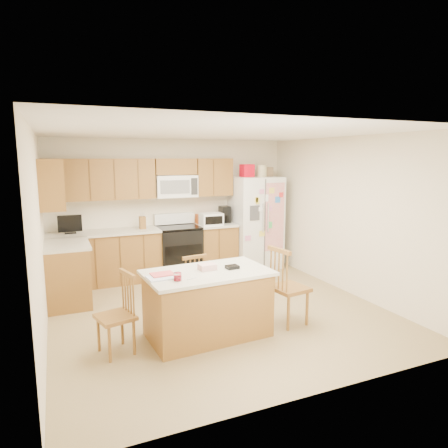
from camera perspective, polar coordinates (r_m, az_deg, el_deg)
name	(u,v)px	position (r m, az deg, el deg)	size (l,w,h in m)	color
ground	(218,311)	(5.85, -0.83, -12.28)	(4.50, 4.50, 0.00)	olive
room_shell	(218,211)	(5.48, -0.86, 1.84)	(4.60, 4.60, 2.52)	beige
cabinetry	(125,232)	(7.02, -13.93, -1.09)	(3.36, 1.56, 2.15)	brown
stove	(179,250)	(7.46, -6.51, -3.71)	(0.76, 0.65, 1.13)	black
refrigerator	(256,221)	(7.90, 4.54, 0.37)	(0.90, 0.79, 2.04)	white
island	(208,303)	(4.97, -2.36, -11.22)	(1.55, 0.97, 0.91)	brown
windsor_chair_left	(117,316)	(4.70, -14.99, -12.54)	(0.46, 0.48, 0.92)	brown
windsor_chair_back	(191,286)	(5.63, -4.75, -8.76)	(0.42, 0.40, 0.87)	brown
windsor_chair_right	(287,288)	(5.34, 9.05, -8.98)	(0.49, 0.51, 1.04)	brown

